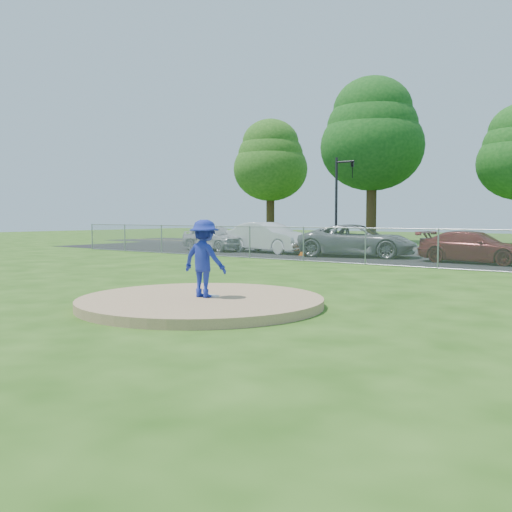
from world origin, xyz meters
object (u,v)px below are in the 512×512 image
(parked_car_silver, at_px, (214,237))
(parked_car_gray, at_px, (358,241))
(tree_left, at_px, (372,134))
(parked_car_darkred, at_px, (474,247))
(parked_car_white, at_px, (268,237))
(pitcher, at_px, (204,259))
(traffic_cone, at_px, (303,248))
(tree_far_left, at_px, (270,160))
(traffic_signal_left, at_px, (340,194))

(parked_car_silver, bearing_deg, parked_car_gray, -76.71)
(tree_left, distance_m, parked_car_darkred, 21.26)
(parked_car_white, xyz_separation_m, parked_car_darkred, (11.02, -0.39, -0.15))
(parked_car_silver, distance_m, parked_car_gray, 8.90)
(pitcher, height_order, traffic_cone, pitcher)
(parked_car_silver, distance_m, parked_car_darkred, 14.60)
(tree_far_left, xyz_separation_m, parked_car_gray, (17.62, -17.06, -6.26))
(tree_left, distance_m, parked_car_gray, 18.06)
(tree_left, xyz_separation_m, parked_car_white, (1.32, -15.19, -7.41))
(tree_far_left, height_order, pitcher, tree_far_left)
(traffic_signal_left, xyz_separation_m, parked_car_silver, (-4.50, -6.56, -2.59))
(traffic_cone, relative_size, parked_car_gray, 0.13)
(tree_left, distance_m, parked_car_white, 16.95)
(traffic_cone, height_order, parked_car_silver, parked_car_silver)
(pitcher, relative_size, parked_car_gray, 0.30)
(traffic_signal_left, height_order, pitcher, traffic_signal_left)
(tree_far_left, distance_m, parked_car_silver, 20.60)
(parked_car_darkred, bearing_deg, traffic_signal_left, 60.71)
(parked_car_silver, xyz_separation_m, parked_car_white, (3.58, 0.37, 0.06))
(parked_car_darkred, bearing_deg, tree_left, 42.18)
(tree_far_left, distance_m, parked_car_darkred, 29.91)
(traffic_signal_left, distance_m, parked_car_darkred, 12.35)
(parked_car_white, height_order, parked_car_gray, parked_car_white)
(traffic_signal_left, distance_m, pitcher, 23.75)
(parked_car_silver, bearing_deg, pitcher, -129.06)
(traffic_signal_left, height_order, parked_car_white, traffic_signal_left)
(traffic_signal_left, relative_size, parked_car_white, 1.12)
(pitcher, distance_m, traffic_cone, 16.43)
(tree_far_left, bearing_deg, parked_car_darkred, -37.00)
(traffic_signal_left, bearing_deg, tree_far_left, 140.27)
(parked_car_silver, relative_size, parked_car_white, 0.89)
(tree_far_left, xyz_separation_m, pitcher, (22.05, -32.93, -6.01))
(parked_car_white, distance_m, parked_car_gray, 5.30)
(tree_far_left, xyz_separation_m, traffic_signal_left, (13.24, -11.00, -3.70))
(pitcher, relative_size, parked_car_silver, 0.38)
(tree_left, bearing_deg, parked_car_darkred, -51.64)
(tree_far_left, xyz_separation_m, traffic_cone, (15.11, -18.05, -6.68))
(tree_left, relative_size, parked_car_silver, 2.81)
(parked_car_silver, bearing_deg, traffic_signal_left, -24.38)
(tree_left, height_order, parked_car_silver, tree_left)
(parked_car_silver, bearing_deg, tree_far_left, 36.50)
(traffic_cone, xyz_separation_m, parked_car_darkred, (8.23, 0.47, 0.31))
(tree_far_left, relative_size, parked_car_gray, 1.90)
(tree_left, relative_size, parked_car_white, 2.51)
(traffic_cone, xyz_separation_m, parked_car_gray, (2.51, 0.99, 0.42))
(parked_car_white, bearing_deg, tree_far_left, 42.05)
(parked_car_gray, bearing_deg, parked_car_silver, 78.95)
(tree_far_left, distance_m, pitcher, 40.09)
(pitcher, distance_m, parked_car_silver, 20.33)
(pitcher, relative_size, parked_car_white, 0.34)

